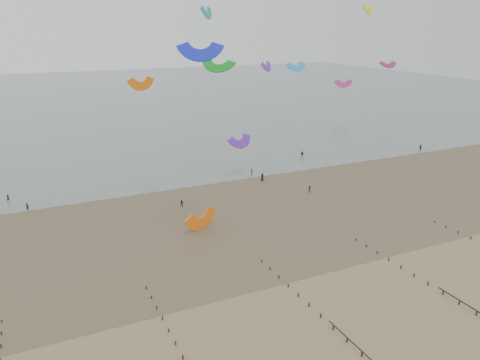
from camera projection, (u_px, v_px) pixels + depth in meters
name	position (u px, v px, depth m)	size (l,w,h in m)	color
ground	(278.00, 310.00, 59.88)	(500.00, 500.00, 0.00)	brown
sea_and_shore	(168.00, 219.00, 87.79)	(500.00, 665.00, 0.03)	#475654
kitesurfer_lead	(27.00, 207.00, 91.67)	(0.58, 0.38, 1.59)	black
kitesurfers	(296.00, 169.00, 115.21)	(108.79, 26.39, 1.85)	black
grounded_kite	(202.00, 228.00, 83.77)	(6.72, 3.52, 5.12)	orange
kites_airborne	(111.00, 77.00, 131.69)	(253.37, 115.77, 41.57)	#1320C8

